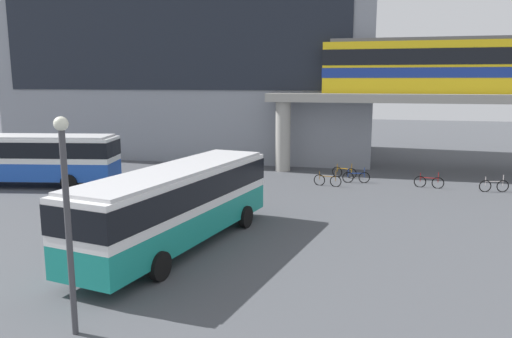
# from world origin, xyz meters

# --- Properties ---
(ground_plane) EXTENTS (120.00, 120.00, 0.00)m
(ground_plane) POSITION_xyz_m (0.00, 10.00, 0.00)
(ground_plane) COLOR #47494F
(station_building) EXTENTS (31.92, 13.63, 21.64)m
(station_building) POSITION_xyz_m (-8.12, 26.31, 10.82)
(station_building) COLOR gray
(station_building) RESTS_ON ground_plane
(elevated_platform) EXTENTS (29.91, 6.00, 5.66)m
(elevated_platform) POSITION_xyz_m (15.30, 19.95, 4.84)
(elevated_platform) COLOR #9E9B93
(elevated_platform) RESTS_ON ground_plane
(train) EXTENTS (25.15, 2.96, 3.84)m
(train) POSITION_xyz_m (16.75, 19.95, 7.63)
(train) COLOR yellow
(train) RESTS_ON elevated_platform
(bus_main) EXTENTS (4.61, 11.32, 3.22)m
(bus_main) POSITION_xyz_m (0.55, 0.03, 1.99)
(bus_main) COLOR teal
(bus_main) RESTS_ON ground_plane
(bus_secondary) EXTENTS (11.32, 4.48, 3.22)m
(bus_secondary) POSITION_xyz_m (-13.07, 8.79, 1.99)
(bus_secondary) COLOR #1E4CB2
(bus_secondary) RESTS_ON ground_plane
(bicycle_silver) EXTENTS (1.76, 0.46, 1.04)m
(bicycle_silver) POSITION_xyz_m (15.10, 13.74, 0.36)
(bicycle_silver) COLOR black
(bicycle_silver) RESTS_ON ground_plane
(bicycle_orange) EXTENTS (1.71, 0.65, 1.04)m
(bicycle_orange) POSITION_xyz_m (6.12, 16.12, 0.36)
(bicycle_orange) COLOR black
(bicycle_orange) RESTS_ON ground_plane
(bicycle_brown) EXTENTS (1.77, 0.37, 1.04)m
(bicycle_brown) POSITION_xyz_m (5.25, 13.09, 0.36)
(bicycle_brown) COLOR black
(bicycle_brown) RESTS_ON ground_plane
(bicycle_red) EXTENTS (1.78, 0.28, 1.04)m
(bicycle_red) POSITION_xyz_m (11.43, 14.01, 0.36)
(bicycle_red) COLOR black
(bicycle_red) RESTS_ON ground_plane
(bicycle_blue) EXTENTS (1.77, 0.37, 1.04)m
(bicycle_blue) POSITION_xyz_m (6.97, 14.58, 0.36)
(bicycle_blue) COLOR black
(bicycle_blue) RESTS_ON ground_plane
(pedestrian_waiting_near_stop) EXTENTS (0.47, 0.45, 1.65)m
(pedestrian_waiting_near_stop) POSITION_xyz_m (-0.71, 9.35, 0.77)
(pedestrian_waiting_near_stop) COLOR #33663F
(pedestrian_waiting_near_stop) RESTS_ON ground_plane
(lamp_post) EXTENTS (0.36, 0.36, 5.70)m
(lamp_post) POSITION_xyz_m (0.47, -7.01, 3.40)
(lamp_post) COLOR #3F3F44
(lamp_post) RESTS_ON ground_plane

